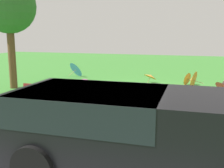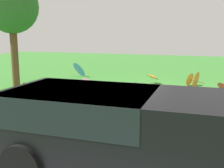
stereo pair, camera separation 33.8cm
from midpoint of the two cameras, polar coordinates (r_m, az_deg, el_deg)
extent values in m
plane|color=#387A2D|center=(11.76, 5.38, -1.94)|extent=(40.00, 40.00, 0.00)
cube|color=black|center=(4.98, 5.86, -9.46)|extent=(4.61, 1.92, 1.35)
cube|color=black|center=(5.13, -4.15, -4.16)|extent=(2.58, 1.93, 0.55)
cylinder|color=black|center=(4.97, -16.10, -15.86)|extent=(0.76, 0.22, 0.76)
cylinder|color=black|center=(6.49, -6.49, -9.07)|extent=(0.76, 0.22, 0.76)
cylinder|color=black|center=(5.97, 23.49, -11.72)|extent=(0.76, 0.22, 0.76)
cube|color=maroon|center=(9.38, -12.25, -2.58)|extent=(1.63, 0.57, 0.05)
cube|color=maroon|center=(9.17, -13.02, -1.48)|extent=(1.60, 0.23, 0.45)
cube|color=black|center=(9.80, -15.28, -3.50)|extent=(0.11, 0.41, 0.45)
cube|color=black|center=(9.09, -8.87, -4.35)|extent=(0.11, 0.41, 0.45)
cylinder|color=brown|center=(13.49, -18.74, 5.52)|extent=(0.33, 0.33, 2.96)
sphere|color=#286023|center=(13.49, -19.32, 14.84)|extent=(2.39, 2.39, 2.39)
cylinder|color=tan|center=(11.39, -4.79, -1.18)|extent=(0.25, 0.29, 0.24)
cone|color=pink|center=(11.15, -4.48, -0.69)|extent=(0.95, 0.92, 0.74)
sphere|color=tan|center=(11.10, -4.40, -0.57)|extent=(0.06, 0.06, 0.05)
cylinder|color=tan|center=(10.27, 6.27, -1.99)|extent=(0.41, 0.13, 0.11)
cone|color=purple|center=(10.38, 4.98, -1.52)|extent=(0.45, 0.79, 0.75)
sphere|color=tan|center=(10.40, 4.71, -1.42)|extent=(0.05, 0.05, 0.04)
cylinder|color=tan|center=(13.82, 17.15, 0.60)|extent=(0.39, 0.22, 0.12)
cone|color=orange|center=(13.94, 16.22, 0.99)|extent=(0.52, 0.67, 0.63)
sphere|color=tan|center=(13.97, 16.03, 1.08)|extent=(0.06, 0.05, 0.04)
cylinder|color=tan|center=(12.40, 22.37, -1.41)|extent=(0.23, 0.22, 0.27)
cylinder|color=tan|center=(12.91, 18.52, 0.31)|extent=(0.45, 0.15, 0.12)
cone|color=orange|center=(12.98, 17.31, 0.72)|extent=(0.53, 0.89, 0.85)
sphere|color=tan|center=(13.00, 17.05, 0.81)|extent=(0.05, 0.05, 0.04)
cylinder|color=tan|center=(16.07, -6.99, 2.30)|extent=(0.31, 0.47, 0.35)
cone|color=#4C8CE5|center=(16.22, -6.02, 3.13)|extent=(1.14, 1.04, 0.88)
sphere|color=tan|center=(16.25, -5.83, 3.29)|extent=(0.06, 0.06, 0.05)
cylinder|color=tan|center=(14.00, 8.73, 0.72)|extent=(0.14, 0.14, 0.33)
cone|color=orange|center=(14.03, 9.09, 1.60)|extent=(0.93, 0.93, 0.39)
sphere|color=tan|center=(14.03, 9.17, 1.80)|extent=(0.06, 0.06, 0.05)
camera|label=1|loc=(0.17, -89.08, 0.17)|focal=44.39mm
camera|label=2|loc=(0.17, 90.92, -0.17)|focal=44.39mm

